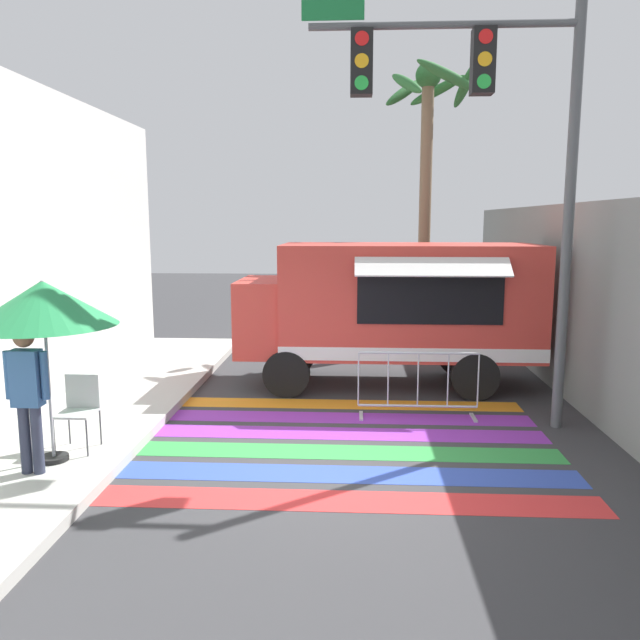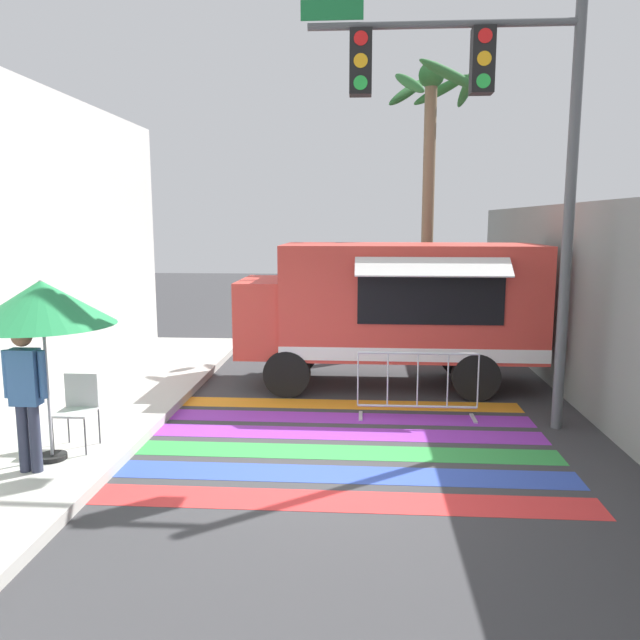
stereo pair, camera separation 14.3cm
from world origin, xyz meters
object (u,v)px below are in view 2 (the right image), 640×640
object	(u,v)px
food_truck	(387,304)
barricade_front	(418,386)
palm_tree	(432,144)
folding_chair	(78,403)
traffic_signal_pole	(486,126)
vendor_person	(26,389)
patio_umbrella	(42,304)

from	to	relation	value
food_truck	barricade_front	xyz separation A→B (m)	(0.44, -2.04, -1.06)
palm_tree	barricade_front	bearing A→B (deg)	-97.29
folding_chair	food_truck	bearing A→B (deg)	32.75
traffic_signal_pole	barricade_front	xyz separation A→B (m)	(-0.85, 0.34, -3.97)
food_truck	palm_tree	size ratio (longest dim) A/B	0.83
traffic_signal_pole	vendor_person	xyz separation A→B (m)	(-5.74, -2.52, -3.34)
palm_tree	traffic_signal_pole	bearing A→B (deg)	-88.54
folding_chair	barricade_front	xyz separation A→B (m)	(4.68, 1.98, -0.20)
palm_tree	food_truck	bearing A→B (deg)	-108.24
traffic_signal_pole	patio_umbrella	bearing A→B (deg)	-159.52
vendor_person	palm_tree	bearing A→B (deg)	65.44
vendor_person	barricade_front	size ratio (longest dim) A/B	0.92
traffic_signal_pole	palm_tree	world-z (taller)	palm_tree
folding_chair	vendor_person	size ratio (longest dim) A/B	0.55
traffic_signal_pole	barricade_front	distance (m)	4.08
traffic_signal_pole	vendor_person	distance (m)	7.10
patio_umbrella	palm_tree	xyz separation A→B (m)	(5.53, 7.95, 2.79)
barricade_front	traffic_signal_pole	bearing A→B (deg)	-21.92
vendor_person	palm_tree	xyz separation A→B (m)	(5.59, 8.35, 3.77)
traffic_signal_pole	barricade_front	world-z (taller)	traffic_signal_pole
vendor_person	barricade_front	world-z (taller)	vendor_person
folding_chair	palm_tree	xyz separation A→B (m)	(5.38, 7.47, 4.20)
traffic_signal_pole	barricade_front	size ratio (longest dim) A/B	3.23
barricade_front	patio_umbrella	bearing A→B (deg)	-152.97
food_truck	traffic_signal_pole	size ratio (longest dim) A/B	0.90
food_truck	palm_tree	bearing A→B (deg)	71.76
folding_chair	patio_umbrella	bearing A→B (deg)	-118.01
folding_chair	palm_tree	world-z (taller)	palm_tree
folding_chair	barricade_front	world-z (taller)	folding_chair
food_truck	vendor_person	bearing A→B (deg)	-132.27
patio_umbrella	barricade_front	distance (m)	5.66
patio_umbrella	vendor_person	distance (m)	1.06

